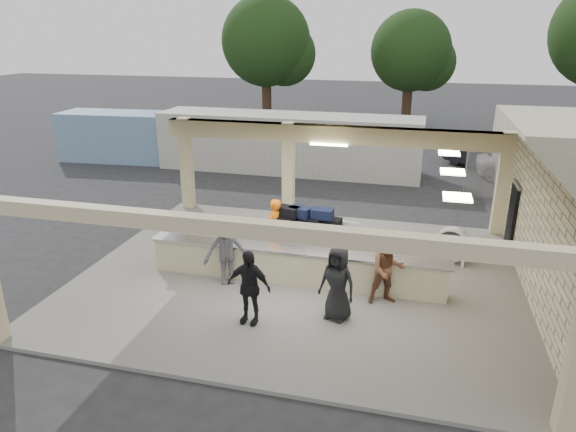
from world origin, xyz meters
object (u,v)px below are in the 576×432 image
(luggage_cart, at_px, (305,230))
(passenger_c, at_px, (226,251))
(passenger_b, at_px, (249,287))
(passenger_d, at_px, (338,283))
(container_white, at_px, (288,143))
(container_blue, at_px, (152,137))
(passenger_a, at_px, (387,269))
(baggage_counter, at_px, (295,266))
(car_dark, at_px, (484,156))
(drum_fan, at_px, (452,244))
(car_white_a, at_px, (529,165))
(baggage_handler, at_px, (274,229))

(luggage_cart, bearing_deg, passenger_c, -118.92)
(luggage_cart, relative_size, passenger_b, 1.61)
(passenger_b, relative_size, passenger_d, 0.99)
(container_white, height_order, container_blue, container_white)
(passenger_c, bearing_deg, passenger_a, -23.97)
(passenger_a, bearing_deg, luggage_cart, 119.42)
(passenger_b, height_order, container_white, container_white)
(container_blue, bearing_deg, luggage_cart, -48.11)
(baggage_counter, height_order, car_dark, car_dark)
(passenger_b, xyz_separation_m, passenger_c, (-1.19, 1.71, 0.04))
(baggage_counter, distance_m, car_dark, 15.86)
(drum_fan, bearing_deg, passenger_a, -106.06)
(passenger_c, xyz_separation_m, car_dark, (8.01, 15.07, -0.40))
(passenger_d, relative_size, container_blue, 0.19)
(passenger_b, relative_size, car_dark, 0.46)
(luggage_cart, xyz_separation_m, container_white, (-3.08, 10.12, 0.40))
(passenger_a, xyz_separation_m, passenger_d, (-1.08, -1.04, 0.00))
(car_dark, relative_size, container_white, 0.31)
(baggage_counter, distance_m, drum_fan, 4.79)
(passenger_c, relative_size, container_white, 0.15)
(passenger_c, xyz_separation_m, car_white_a, (9.85, 13.60, -0.41))
(passenger_a, relative_size, passenger_c, 0.96)
(passenger_c, bearing_deg, luggage_cart, 28.47)
(baggage_counter, distance_m, passenger_a, 2.57)
(baggage_counter, relative_size, passenger_c, 4.28)
(car_white_a, height_order, container_blue, container_blue)
(passenger_a, bearing_deg, baggage_counter, 148.53)
(container_blue, bearing_deg, passenger_c, -58.41)
(passenger_c, bearing_deg, car_white_a, 30.11)
(luggage_cart, xyz_separation_m, car_white_a, (8.17, 11.41, -0.34))
(baggage_counter, bearing_deg, drum_fan, 29.12)
(passenger_a, relative_size, car_white_a, 0.41)
(baggage_counter, height_order, car_white_a, car_white_a)
(car_dark, distance_m, container_white, 9.84)
(baggage_counter, relative_size, container_blue, 0.84)
(baggage_counter, xyz_separation_m, baggage_handler, (-0.98, 1.45, 0.44))
(baggage_counter, relative_size, baggage_handler, 4.44)
(luggage_cart, xyz_separation_m, passenger_c, (-1.68, -2.18, 0.07))
(container_blue, bearing_deg, container_white, -5.07)
(luggage_cart, xyz_separation_m, baggage_handler, (-0.91, -0.23, 0.04))
(passenger_a, height_order, container_blue, container_blue)
(passenger_c, height_order, car_white_a, passenger_c)
(passenger_c, bearing_deg, car_dark, 38.04)
(drum_fan, bearing_deg, luggage_cart, -156.48)
(baggage_handler, relative_size, car_dark, 0.47)
(drum_fan, height_order, baggage_handler, baggage_handler)
(luggage_cart, height_order, container_white, container_white)
(baggage_counter, xyz_separation_m, passenger_b, (-0.56, -2.21, 0.43))
(baggage_counter, height_order, passenger_d, passenger_d)
(baggage_handler, height_order, container_blue, container_blue)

